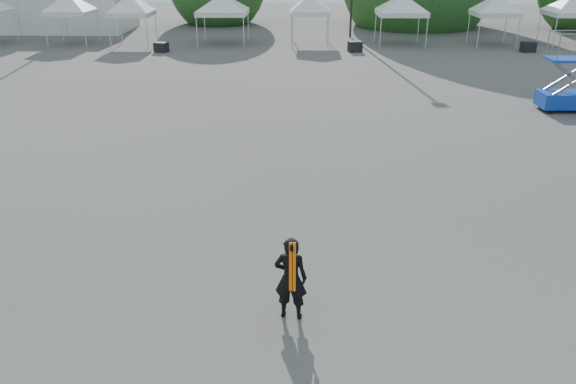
{
  "coord_description": "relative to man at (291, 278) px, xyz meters",
  "views": [
    {
      "loc": [
        -0.33,
        -11.24,
        6.19
      ],
      "look_at": [
        -0.67,
        -0.07,
        1.3
      ],
      "focal_mm": 35.0,
      "sensor_mm": 36.0,
      "label": 1
    }
  ],
  "objects": [
    {
      "name": "man",
      "position": [
        0.0,
        0.0,
        0.0
      ],
      "size": [
        0.64,
        0.46,
        1.61
      ],
      "rotation": [
        0.0,
        0.0,
        3.01
      ],
      "color": "black",
      "rests_on": "ground"
    },
    {
      "name": "ground",
      "position": [
        0.54,
        2.76,
        -0.81
      ],
      "size": [
        120.0,
        120.0,
        0.0
      ],
      "primitive_type": "plane",
      "color": "#474442",
      "rests_on": "ground"
    },
    {
      "name": "scissor_lift",
      "position": [
        11.07,
        14.44,
        0.78
      ],
      "size": [
        2.46,
        1.26,
        3.15
      ],
      "rotation": [
        0.0,
        0.0,
        0.02
      ],
      "color": "#0B3896",
      "rests_on": "ground"
    },
    {
      "name": "crate_west",
      "position": [
        -9.02,
        27.83,
        -0.5
      ],
      "size": [
        0.94,
        0.82,
        0.62
      ],
      "primitive_type": "cube",
      "rotation": [
        0.0,
        0.0,
        -0.3
      ],
      "color": "black",
      "rests_on": "ground"
    },
    {
      "name": "crate_east",
      "position": [
        14.49,
        28.58,
        -0.49
      ],
      "size": [
        0.91,
        0.76,
        0.64
      ],
      "primitive_type": "cube",
      "rotation": [
        0.0,
        0.0,
        0.16
      ],
      "color": "black",
      "rests_on": "ground"
    },
    {
      "name": "marquee",
      "position": [
        -21.46,
        37.76,
        1.16
      ],
      "size": [
        15.0,
        6.25,
        4.23
      ],
      "color": "silver",
      "rests_on": "ground"
    },
    {
      "name": "crate_mid",
      "position": [
        3.4,
        28.34,
        -0.48
      ],
      "size": [
        0.95,
        0.79,
        0.66
      ],
      "primitive_type": "cube",
      "rotation": [
        0.0,
        0.0,
        0.17
      ],
      "color": "black",
      "rests_on": "ground"
    }
  ]
}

